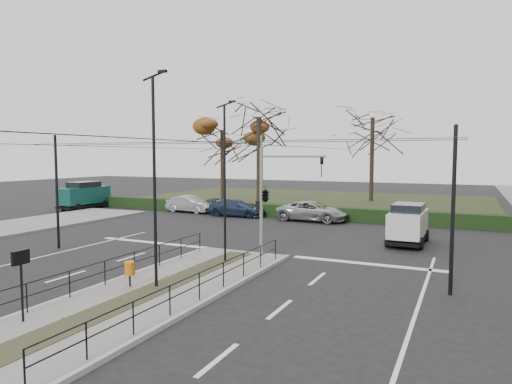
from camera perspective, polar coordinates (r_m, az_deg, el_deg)
ground at (r=18.92m, az=-8.19°, el=-10.56°), size 140.00×140.00×0.00m
median_island at (r=16.95m, az=-12.92°, el=-12.19°), size 4.40×15.00×0.14m
park at (r=50.15m, az=6.21°, el=-1.03°), size 38.00×26.00×0.10m
hedge at (r=37.73m, az=-0.35°, el=-2.16°), size 38.00×1.00×1.00m
median_railing at (r=16.63m, az=-13.19°, el=-9.28°), size 4.14×13.24×0.92m
catenary at (r=19.70m, az=-5.72°, el=0.17°), size 20.00×34.00×6.00m
traffic_light at (r=21.64m, az=1.39°, el=-0.17°), size 3.50×2.01×5.15m
litter_bin at (r=17.53m, az=-15.52°, el=-9.22°), size 0.36×0.36×0.92m
info_panel at (r=14.84m, az=-27.34°, el=-8.18°), size 0.12×0.54×2.09m
streetlamp_median_near at (r=16.79m, az=-12.53°, el=1.61°), size 0.65×0.13×7.77m
streetlamp_median_far at (r=20.54m, az=-3.89°, el=1.43°), size 0.60×0.12×7.20m
parked_car_second at (r=40.01m, az=-8.24°, el=-1.50°), size 4.50×1.92×1.44m
parked_car_third at (r=37.10m, az=-2.39°, el=-1.98°), size 4.80×2.05×1.38m
parked_car_fourth at (r=34.64m, az=7.11°, el=-2.39°), size 5.46×2.71×1.49m
white_van at (r=26.81m, az=18.47°, el=-3.68°), size 2.01×4.19×2.26m
green_van at (r=45.11m, az=-20.69°, el=-0.32°), size 2.07×5.04×2.52m
rust_tree at (r=45.28m, az=-4.21°, el=7.71°), size 7.34×7.34×9.63m
bare_tree_center at (r=50.23m, az=14.37°, el=8.28°), size 7.66×7.66×11.75m
bare_tree_near at (r=40.99m, az=0.37°, el=8.51°), size 6.65×6.65×10.96m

